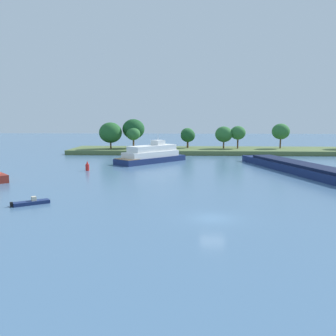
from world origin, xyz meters
TOP-DOWN VIEW (x-y plane):
  - ground_plane at (0.00, 0.00)m, footprint 400.00×400.00m
  - treeline_island at (5.05, 71.87)m, footprint 87.03×17.43m
  - cargo_barge at (18.69, 30.72)m, footprint 16.20×41.99m
  - white_riverboat at (-10.60, 47.48)m, footprint 15.57×16.71m
  - fishing_skiff at (-20.86, 5.10)m, footprint 3.99×3.34m
  - channel_buoy_red at (-21.60, 33.39)m, footprint 0.70×0.70m

SIDE VIEW (x-z plane):
  - ground_plane at x=0.00m, z-range 0.00..0.00m
  - fishing_skiff at x=-20.86m, z-range -0.22..0.70m
  - channel_buoy_red at x=-21.60m, z-range -0.14..1.76m
  - cargo_barge at x=18.69m, z-range -2.01..3.97m
  - white_riverboat at x=-10.60m, z-range -1.48..4.85m
  - treeline_island at x=5.05m, z-range -2.19..7.45m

